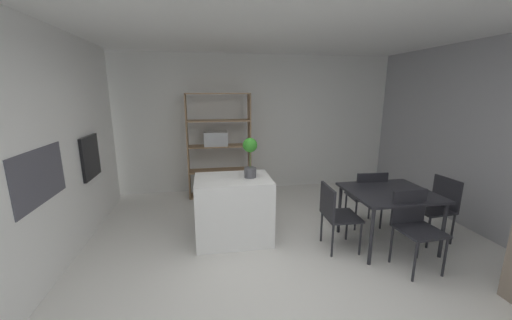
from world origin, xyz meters
TOP-DOWN VIEW (x-y plane):
  - ground_plane at (0.00, 0.00)m, footprint 8.60×8.60m
  - ceiling_slab at (0.00, 0.00)m, footprint 6.26×6.24m
  - back_partition at (0.00, 3.09)m, footprint 6.26×0.06m
  - cabinet_niche_splashback at (-2.40, 0.29)m, footprint 0.01×0.95m
  - built_in_oven at (-2.38, 1.57)m, footprint 0.06×0.59m
  - kitchen_island at (-0.42, 0.90)m, footprint 1.01×0.73m
  - potted_plant_on_island at (-0.18, 0.89)m, footprint 0.19×0.19m
  - open_bookshelf at (-0.54, 2.71)m, footprint 1.19×0.34m
  - dining_table at (1.58, 0.42)m, footprint 1.07×0.95m
  - dining_chair_far at (1.57, 0.93)m, footprint 0.48×0.43m
  - dining_chair_near at (1.57, -0.08)m, footprint 0.48×0.46m
  - dining_chair_window_side at (2.33, 0.43)m, footprint 0.49×0.46m
  - dining_chair_island_side at (0.83, 0.42)m, footprint 0.44×0.47m

SIDE VIEW (x-z plane):
  - ground_plane at x=0.00m, z-range 0.00..0.00m
  - kitchen_island at x=-0.42m, z-range 0.00..0.88m
  - dining_chair_island_side at x=0.83m, z-range 0.09..0.95m
  - dining_chair_window_side at x=2.33m, z-range 0.08..0.95m
  - dining_chair_far at x=1.57m, z-range 0.10..0.97m
  - dining_chair_near at x=1.57m, z-range 0.10..0.99m
  - dining_table at x=1.58m, z-range 0.30..1.04m
  - open_bookshelf at x=-0.54m, z-range 0.01..1.98m
  - built_in_oven at x=-2.38m, z-range 0.79..1.40m
  - cabinet_niche_splashback at x=-2.40m, z-range 0.90..1.46m
  - potted_plant_on_island at x=-0.18m, z-range 0.93..1.47m
  - back_partition at x=0.00m, z-range 0.00..2.72m
  - ceiling_slab at x=0.00m, z-range 2.72..2.78m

